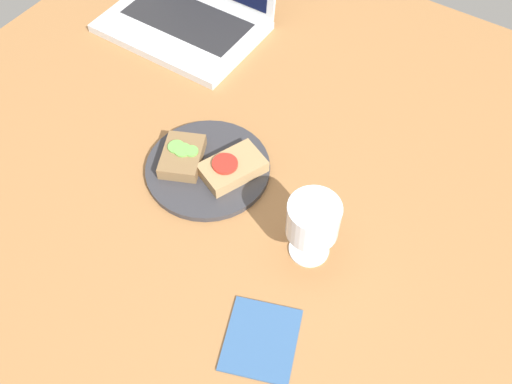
% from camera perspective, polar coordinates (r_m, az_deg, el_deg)
% --- Properties ---
extents(wooden_table, '(1.40, 1.40, 0.03)m').
position_cam_1_polar(wooden_table, '(1.11, -2.17, 1.96)').
color(wooden_table, '#9E6B3D').
rests_on(wooden_table, ground).
extents(plate, '(0.24, 0.24, 0.01)m').
position_cam_1_polar(plate, '(1.09, -4.83, 2.38)').
color(plate, '#333338').
rests_on(plate, wooden_table).
extents(sandwich_with_tomato, '(0.11, 0.14, 0.03)m').
position_cam_1_polar(sandwich_with_tomato, '(1.07, -2.40, 2.47)').
color(sandwich_with_tomato, '#A88456').
rests_on(sandwich_with_tomato, plate).
extents(sandwich_with_cucumber, '(0.11, 0.12, 0.03)m').
position_cam_1_polar(sandwich_with_cucumber, '(1.09, -7.38, 3.58)').
color(sandwich_with_cucumber, brown).
rests_on(sandwich_with_cucumber, plate).
extents(wine_glass, '(0.09, 0.09, 0.13)m').
position_cam_1_polar(wine_glass, '(0.92, 5.73, -2.91)').
color(wine_glass, white).
rests_on(wine_glass, wooden_table).
extents(laptop, '(0.36, 0.28, 0.23)m').
position_cam_1_polar(laptop, '(1.40, -6.59, 17.99)').
color(laptop, silver).
rests_on(laptop, wooden_table).
extents(napkin, '(0.15, 0.16, 0.00)m').
position_cam_1_polar(napkin, '(0.92, 0.51, -14.54)').
color(napkin, '#33598C').
rests_on(napkin, wooden_table).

